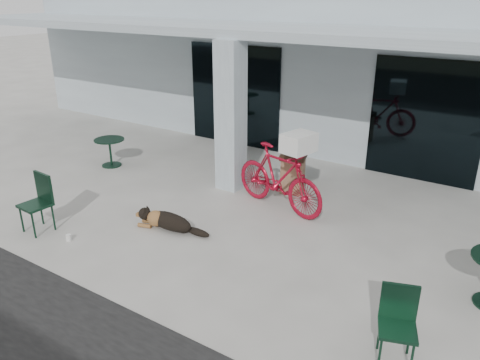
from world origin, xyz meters
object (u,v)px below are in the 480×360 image
Objects in this scene: cafe_table_near at (110,152)px; trash_receptacle at (293,173)px; bicycle at (279,178)px; cafe_chair_near at (35,204)px; dog at (170,220)px; cafe_chair_far_a at (398,329)px.

trash_receptacle is at bearing 12.66° from cafe_table_near.
cafe_table_near is at bearing 104.93° from bicycle.
cafe_chair_near is at bearing -64.27° from cafe_table_near.
dog is 1.17× the size of cafe_chair_far_a.
trash_receptacle is (-3.26, 3.80, -0.04)m from cafe_chair_far_a.
bicycle is 2.25m from dog.
cafe_table_near is 8.21m from cafe_chair_far_a.
trash_receptacle is at bearing 111.61° from cafe_chair_far_a.
cafe_table_near is 0.78× the size of cafe_chair_far_a.
bicycle is 0.94m from trash_receptacle.
cafe_chair_far_a is at bearing -119.32° from bicycle.
cafe_chair_far_a reaches higher than cafe_table_near.
cafe_table_near is (-3.41, 1.75, 0.16)m from dog.
dog is 1.04× the size of cafe_chair_near.
trash_receptacle is at bearing 57.67° from cafe_chair_near.
cafe_chair_near is at bearing 163.40° from cafe_chair_far_a.
cafe_chair_near reaches higher than cafe_table_near.
cafe_chair_near is (-1.93, -1.31, 0.34)m from dog.
bicycle is at bearing 117.99° from cafe_chair_far_a.
dog is 2.36m from cafe_chair_near.
cafe_table_near is 4.56m from trash_receptacle.
cafe_table_near is 0.69× the size of cafe_chair_near.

